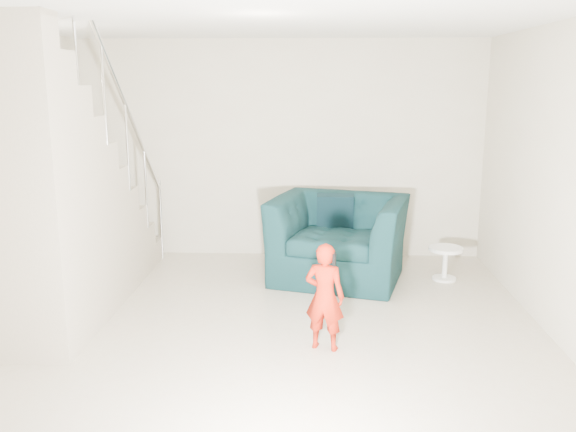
{
  "coord_description": "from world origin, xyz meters",
  "views": [
    {
      "loc": [
        0.42,
        -4.85,
        2.2
      ],
      "look_at": [
        0.15,
        1.2,
        0.85
      ],
      "focal_mm": 38.0,
      "sensor_mm": 36.0,
      "label": 1
    }
  ],
  "objects_px": {
    "armchair": "(339,238)",
    "toddler": "(325,297)",
    "side_table": "(445,258)",
    "staircase": "(54,219)"
  },
  "relations": [
    {
      "from": "toddler",
      "to": "side_table",
      "type": "xyz_separation_m",
      "value": [
        1.38,
        1.87,
        -0.2
      ]
    },
    {
      "from": "toddler",
      "to": "side_table",
      "type": "height_order",
      "value": "toddler"
    },
    {
      "from": "armchair",
      "to": "staircase",
      "type": "xyz_separation_m",
      "value": [
        -2.7,
        -1.25,
        0.48
      ]
    },
    {
      "from": "armchair",
      "to": "staircase",
      "type": "relative_size",
      "value": 0.39
    },
    {
      "from": "toddler",
      "to": "side_table",
      "type": "relative_size",
      "value": 2.4
    },
    {
      "from": "side_table",
      "to": "staircase",
      "type": "xyz_separation_m",
      "value": [
        -3.89,
        -1.23,
        0.69
      ]
    },
    {
      "from": "toddler",
      "to": "side_table",
      "type": "distance_m",
      "value": 2.33
    },
    {
      "from": "armchair",
      "to": "staircase",
      "type": "bearing_deg",
      "value": -140.36
    },
    {
      "from": "armchair",
      "to": "toddler",
      "type": "distance_m",
      "value": 1.89
    },
    {
      "from": "armchair",
      "to": "side_table",
      "type": "distance_m",
      "value": 1.21
    }
  ]
}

